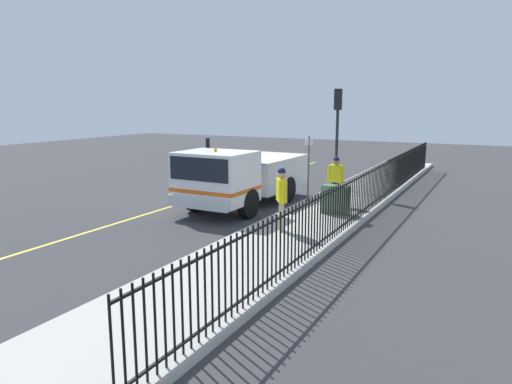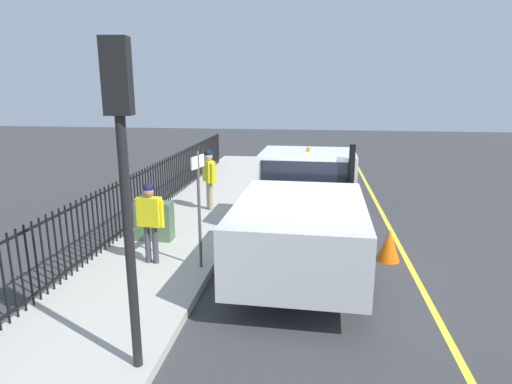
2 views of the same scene
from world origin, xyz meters
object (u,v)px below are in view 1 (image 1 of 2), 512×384
traffic_light_near (338,118)px  traffic_cone (199,192)px  pedestrian_distant (336,175)px  street_sign (309,161)px  work_truck (240,174)px  utility_cabinet (336,200)px  worker_standing (282,193)px

traffic_light_near → traffic_cone: 6.46m
pedestrian_distant → street_sign: bearing=2.2°
work_truck → traffic_light_near: 5.37m
pedestrian_distant → work_truck: bearing=30.0°
work_truck → traffic_light_near: (2.02, 4.61, 1.85)m
work_truck → street_sign: 2.51m
pedestrian_distant → utility_cabinet: 1.53m
traffic_cone → utility_cabinet: bearing=-2.0°
worker_standing → street_sign: (-0.83, 4.16, 0.38)m
pedestrian_distant → street_sign: (-1.05, 0.07, 0.43)m
traffic_cone → street_sign: street_sign is taller
traffic_light_near → utility_cabinet: bearing=101.5°
work_truck → worker_standing: 3.95m
worker_standing → traffic_light_near: size_ratio=0.44×
worker_standing → utility_cabinet: (0.67, 2.74, -0.63)m
worker_standing → pedestrian_distant: 4.09m
traffic_cone → worker_standing: bearing=-31.8°
traffic_light_near → street_sign: (0.00, -3.19, -1.42)m
worker_standing → traffic_light_near: (-0.84, 7.34, 1.80)m
work_truck → utility_cabinet: size_ratio=6.72×
traffic_light_near → utility_cabinet: traffic_light_near is taller
work_truck → pedestrian_distant: work_truck is taller
worker_standing → pedestrian_distant: bearing=-37.4°
traffic_light_near → street_sign: 3.49m
work_truck → pedestrian_distant: 3.36m
street_sign → pedestrian_distant: bearing=-4.0°
utility_cabinet → traffic_cone: bearing=178.0°
pedestrian_distant → traffic_cone: 5.13m
traffic_cone → pedestrian_distant: bearing=13.2°
utility_cabinet → street_sign: 2.30m
worker_standing → street_sign: street_sign is taller
pedestrian_distant → traffic_light_near: bearing=-65.8°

